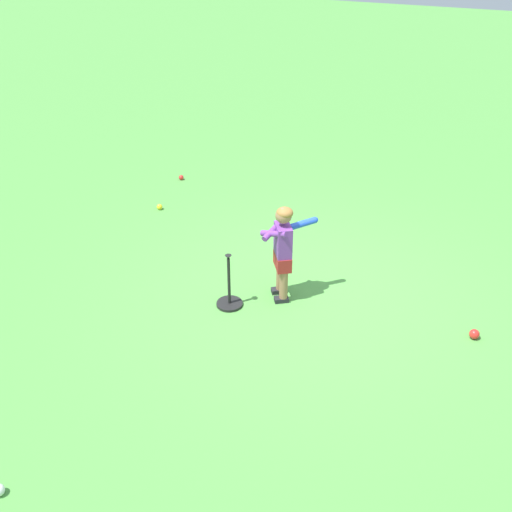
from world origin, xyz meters
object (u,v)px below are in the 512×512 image
at_px(child_batter, 283,245).
at_px(play_ball_far_left, 160,207).
at_px(batting_tee, 229,297).
at_px(play_ball_midfield, 181,177).
at_px(play_ball_near_batter, 474,334).

distance_m(child_batter, play_ball_far_left, 2.72).
bearing_deg(batting_tee, play_ball_midfield, 36.59).
bearing_deg(play_ball_near_batter, play_ball_midfield, 62.58).
bearing_deg(batting_tee, play_ball_near_batter, -81.12).
bearing_deg(play_ball_midfield, child_batter, -133.54).
xyz_separation_m(child_batter, batting_tee, (-0.36, 0.46, -0.55)).
height_order(child_batter, play_ball_near_batter, child_batter).
height_order(child_batter, play_ball_far_left, child_batter).
distance_m(child_batter, play_ball_midfield, 3.47).
distance_m(play_ball_far_left, play_ball_midfield, 1.02).
height_order(play_ball_midfield, batting_tee, batting_tee).
xyz_separation_m(play_ball_far_left, batting_tee, (-1.70, -1.82, 0.06)).
relative_size(play_ball_midfield, batting_tee, 0.12).
bearing_deg(play_ball_midfield, play_ball_far_left, -169.04).
bearing_deg(child_batter, batting_tee, 127.55).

